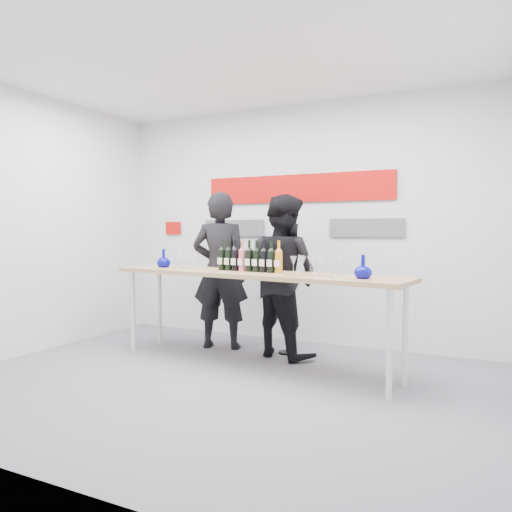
# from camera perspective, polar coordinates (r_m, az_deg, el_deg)

# --- Properties ---
(ground) EXTENTS (5.00, 5.00, 0.00)m
(ground) POSITION_cam_1_polar(r_m,az_deg,el_deg) (4.80, -4.58, -14.26)
(ground) COLOR slate
(ground) RESTS_ON ground
(back_wall) EXTENTS (5.00, 0.04, 3.00)m
(back_wall) POSITION_cam_1_polar(r_m,az_deg,el_deg) (6.38, 4.67, 3.67)
(back_wall) COLOR silver
(back_wall) RESTS_ON ground
(signage) EXTENTS (3.38, 0.02, 0.79)m
(signage) POSITION_cam_1_polar(r_m,az_deg,el_deg) (6.39, 4.12, 6.42)
(signage) COLOR #C10C08
(signage) RESTS_ON back_wall
(tasting_table) EXTENTS (3.35, 1.06, 0.99)m
(tasting_table) POSITION_cam_1_polar(r_m,az_deg,el_deg) (5.18, -0.49, -2.66)
(tasting_table) COLOR tan
(tasting_table) RESTS_ON ground
(wine_bottles) EXTENTS (0.80, 0.17, 0.33)m
(wine_bottles) POSITION_cam_1_polar(r_m,az_deg,el_deg) (5.21, -0.78, 0.02)
(wine_bottles) COLOR black
(wine_bottles) RESTS_ON tasting_table
(decanter_left) EXTENTS (0.16, 0.16, 0.21)m
(decanter_left) POSITION_cam_1_polar(r_m,az_deg,el_deg) (5.91, -10.52, -0.24)
(decanter_left) COLOR #070988
(decanter_left) RESTS_ON tasting_table
(decanter_right) EXTENTS (0.16, 0.16, 0.21)m
(decanter_right) POSITION_cam_1_polar(r_m,az_deg,el_deg) (4.57, 12.13, -1.19)
(decanter_right) COLOR #070988
(decanter_right) RESTS_ON tasting_table
(glasses_left) EXTENTS (0.36, 0.26, 0.18)m
(glasses_left) POSITION_cam_1_polar(r_m,az_deg,el_deg) (5.70, -8.01, -0.49)
(glasses_left) COLOR silver
(glasses_left) RESTS_ON tasting_table
(glasses_right) EXTENTS (0.48, 0.27, 0.18)m
(glasses_right) POSITION_cam_1_polar(r_m,az_deg,el_deg) (4.79, 6.85, -1.14)
(glasses_right) COLOR silver
(glasses_right) RESTS_ON tasting_table
(presenter_left) EXTENTS (0.78, 0.62, 1.88)m
(presenter_left) POSITION_cam_1_polar(r_m,az_deg,el_deg) (6.00, -4.11, -1.65)
(presenter_left) COLOR black
(presenter_left) RESTS_ON ground
(presenter_right) EXTENTS (1.06, 0.94, 1.82)m
(presenter_right) POSITION_cam_1_polar(r_m,az_deg,el_deg) (5.62, 3.11, -2.27)
(presenter_right) COLOR black
(presenter_right) RESTS_ON ground
(mic_stand) EXTENTS (0.20, 0.20, 1.68)m
(mic_stand) POSITION_cam_1_polar(r_m,az_deg,el_deg) (5.76, 3.55, -6.11)
(mic_stand) COLOR black
(mic_stand) RESTS_ON ground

